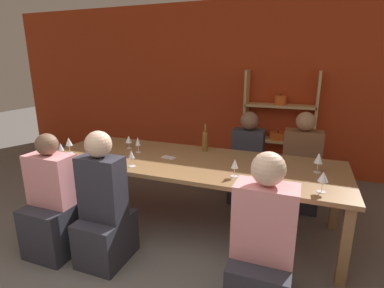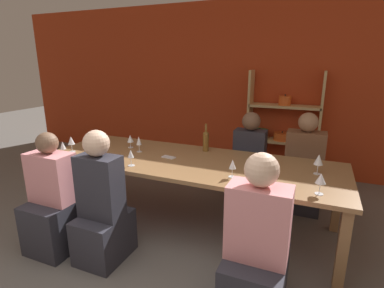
{
  "view_description": "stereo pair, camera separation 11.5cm",
  "coord_description": "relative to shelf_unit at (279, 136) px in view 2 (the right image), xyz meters",
  "views": [
    {
      "loc": [
        1.19,
        -1.11,
        1.77
      ],
      "look_at": [
        0.07,
        1.82,
        0.9
      ],
      "focal_mm": 28.0,
      "sensor_mm": 36.0,
      "label": 1
    },
    {
      "loc": [
        1.3,
        -1.06,
        1.77
      ],
      "look_at": [
        0.07,
        1.82,
        0.9
      ],
      "focal_mm": 28.0,
      "sensor_mm": 36.0,
      "label": 2
    }
  ],
  "objects": [
    {
      "name": "person_far_a",
      "position": [
        -0.23,
        -1.07,
        -0.2
      ],
      "size": [
        0.39,
        0.49,
        1.17
      ],
      "rotation": [
        0.0,
        0.0,
        3.14
      ],
      "color": "#2D2D38",
      "rests_on": "ground_plane"
    },
    {
      "name": "wine_glass_white_b",
      "position": [
        -1.16,
        -2.31,
        0.23
      ],
      "size": [
        0.07,
        0.07,
        0.17
      ],
      "color": "white",
      "rests_on": "dining_table"
    },
    {
      "name": "wall_back_red",
      "position": [
        -0.78,
        0.2,
        0.72
      ],
      "size": [
        8.8,
        0.06,
        2.7
      ],
      "color": "#B23819",
      "rests_on": "ground_plane"
    },
    {
      "name": "person_far_b",
      "position": [
        0.43,
        -1.0,
        -0.2
      ],
      "size": [
        0.45,
        0.56,
        1.19
      ],
      "rotation": [
        0.0,
        0.0,
        3.14
      ],
      "color": "#2D2D38",
      "rests_on": "ground_plane"
    },
    {
      "name": "wine_glass_empty_c",
      "position": [
        -2.05,
        -1.76,
        0.23
      ],
      "size": [
        0.06,
        0.06,
        0.15
      ],
      "color": "white",
      "rests_on": "dining_table"
    },
    {
      "name": "person_near_c",
      "position": [
        -1.7,
        -2.82,
        -0.22
      ],
      "size": [
        0.42,
        0.53,
        1.16
      ],
      "color": "#2D2D38",
      "rests_on": "ground_plane"
    },
    {
      "name": "person_near_b",
      "position": [
        0.22,
        -2.84,
        -0.19
      ],
      "size": [
        0.42,
        0.53,
        1.2
      ],
      "color": "#2D2D38",
      "rests_on": "ground_plane"
    },
    {
      "name": "wine_glass_red_d",
      "position": [
        0.59,
        -2.29,
        0.24
      ],
      "size": [
        0.08,
        0.08,
        0.18
      ],
      "color": "white",
      "rests_on": "dining_table"
    },
    {
      "name": "person_near_a",
      "position": [
        -1.17,
        -2.78,
        -0.18
      ],
      "size": [
        0.39,
        0.48,
        1.22
      ],
      "color": "#2D2D38",
      "rests_on": "ground_plane"
    },
    {
      "name": "wine_glass_red_b",
      "position": [
        0.57,
        -1.82,
        0.25
      ],
      "size": [
        0.08,
        0.08,
        0.19
      ],
      "color": "white",
      "rests_on": "dining_table"
    },
    {
      "name": "wine_glass_empty_a",
      "position": [
        -1.54,
        -1.76,
        0.22
      ],
      "size": [
        0.08,
        0.08,
        0.15
      ],
      "color": "white",
      "rests_on": "dining_table"
    },
    {
      "name": "cell_phone",
      "position": [
        -0.93,
        -1.93,
        0.12
      ],
      "size": [
        0.16,
        0.09,
        0.01
      ],
      "color": "silver",
      "rests_on": "dining_table"
    },
    {
      "name": "wine_glass_red_c",
      "position": [
        -0.14,
        -2.21,
        0.23
      ],
      "size": [
        0.07,
        0.07,
        0.17
      ],
      "color": "white",
      "rests_on": "dining_table"
    },
    {
      "name": "wine_glass_empty_b",
      "position": [
        -2.07,
        -2.17,
        0.25
      ],
      "size": [
        0.08,
        0.08,
        0.18
      ],
      "color": "white",
      "rests_on": "dining_table"
    },
    {
      "name": "wine_glass_white_a",
      "position": [
        -1.35,
        -1.87,
        0.24
      ],
      "size": [
        0.06,
        0.06,
        0.18
      ],
      "color": "white",
      "rests_on": "dining_table"
    },
    {
      "name": "wine_glass_red_a",
      "position": [
        -2.04,
        -2.33,
        0.23
      ],
      "size": [
        0.07,
        0.07,
        0.16
      ],
      "color": "white",
      "rests_on": "dining_table"
    },
    {
      "name": "dining_table",
      "position": [
        -0.71,
        -1.91,
        0.05
      ],
      "size": [
        3.18,
        1.1,
        0.75
      ],
      "color": "olive",
      "rests_on": "ground_plane"
    },
    {
      "name": "shelf_unit",
      "position": [
        0.0,
        0.0,
        0.0
      ],
      "size": [
        1.07,
        0.3,
        1.64
      ],
      "color": "tan",
      "rests_on": "ground_plane"
    },
    {
      "name": "wine_bottle_green",
      "position": [
        -0.65,
        -1.54,
        0.25
      ],
      "size": [
        0.07,
        0.07,
        0.33
      ],
      "color": "brown",
      "rests_on": "dining_table"
    }
  ]
}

